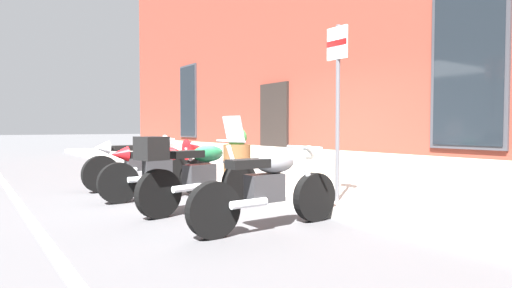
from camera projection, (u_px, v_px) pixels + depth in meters
ground_plane at (242, 197)px, 7.11m from camera, size 140.00×140.00×0.00m
sidewalk at (300, 186)px, 7.85m from camera, size 30.74×2.60×0.16m
lane_stripe at (31, 220)px, 5.28m from camera, size 30.74×0.12×0.01m
brick_pub_facade at (441, 27)px, 10.34m from camera, size 24.74×6.69×7.38m
motorcycle_white_sport at (144, 159)px, 8.06m from camera, size 0.62×2.17×1.03m
motorcycle_red_sport at (165, 166)px, 6.89m from camera, size 0.62×2.01×0.99m
motorcycle_green_touring at (196, 172)px, 5.82m from camera, size 0.75×2.06×1.35m
motorcycle_grey_naked at (270, 188)px, 4.83m from camera, size 0.62×2.06×0.96m
parking_sign at (338, 88)px, 5.73m from camera, size 0.36×0.07×2.43m
barrel_planter at (237, 156)px, 8.28m from camera, size 0.57×0.57×1.03m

